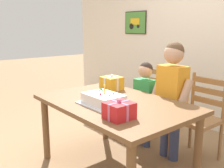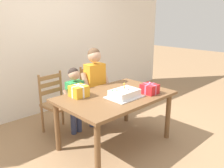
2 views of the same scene
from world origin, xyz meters
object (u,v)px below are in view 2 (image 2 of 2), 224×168
object	(u,v)px
child_older	(95,80)
child_younger	(75,94)
birthday_cake	(124,94)
chair_left	(57,103)
dining_table	(115,101)
chair_right	(95,92)
gift_box_red_large	(150,89)
gift_box_beside_cake	(79,91)

from	to	relation	value
child_older	child_younger	xyz separation A→B (m)	(-0.39, 0.00, -0.15)
child_younger	birthday_cake	bearing A→B (deg)	-73.77
child_older	chair_left	bearing A→B (deg)	157.21
dining_table	chair_right	size ratio (longest dim) A/B	1.63
birthday_cake	chair_left	bearing A→B (deg)	111.25
gift_box_red_large	gift_box_beside_cake	world-z (taller)	gift_box_beside_cake
gift_box_beside_cake	chair_right	xyz separation A→B (m)	(0.76, 0.59, -0.33)
birthday_cake	gift_box_red_large	distance (m)	0.39
child_older	dining_table	bearing A→B (deg)	-105.56
gift_box_beside_cake	child_younger	bearing A→B (deg)	63.32
chair_right	gift_box_beside_cake	bearing A→B (deg)	-142.28
chair_left	child_younger	bearing A→B (deg)	-54.25
birthday_cake	dining_table	bearing A→B (deg)	97.85
dining_table	birthday_cake	size ratio (longest dim) A/B	3.41
chair_left	child_younger	world-z (taller)	child_younger
chair_right	child_older	world-z (taller)	child_older
birthday_cake	chair_left	world-z (taller)	chair_left
chair_right	child_younger	xyz separation A→B (m)	(-0.58, -0.23, 0.16)
dining_table	chair_right	bearing A→B (deg)	66.86
gift_box_red_large	chair_right	size ratio (longest dim) A/B	0.23
dining_table	chair_left	xyz separation A→B (m)	(-0.38, 0.88, -0.17)
dining_table	chair_right	world-z (taller)	chair_right
gift_box_beside_cake	dining_table	bearing A→B (deg)	-36.28
chair_left	gift_box_red_large	bearing A→B (deg)	-56.46
gift_box_beside_cake	chair_left	size ratio (longest dim) A/B	0.23
dining_table	gift_box_beside_cake	size ratio (longest dim) A/B	7.09
chair_left	child_younger	xyz separation A→B (m)	(0.17, -0.23, 0.16)
gift_box_beside_cake	gift_box_red_large	bearing A→B (deg)	-35.84
dining_table	gift_box_red_large	size ratio (longest dim) A/B	7.11
child_younger	chair_left	bearing A→B (deg)	125.75
gift_box_beside_cake	birthday_cake	bearing A→B (deg)	-46.57
gift_box_red_large	child_older	bearing A→B (deg)	102.65
birthday_cake	gift_box_beside_cake	size ratio (longest dim) A/B	2.08
gift_box_beside_cake	chair_right	distance (m)	1.02
child_older	child_younger	bearing A→B (deg)	179.92
dining_table	child_younger	distance (m)	0.68
gift_box_red_large	chair_right	bearing A→B (deg)	90.49
child_older	gift_box_red_large	bearing A→B (deg)	-77.35
dining_table	gift_box_beside_cake	xyz separation A→B (m)	(-0.39, 0.29, 0.16)
child_younger	dining_table	bearing A→B (deg)	-71.94
child_older	child_younger	size ratio (longest dim) A/B	1.24
birthday_cake	gift_box_beside_cake	distance (m)	0.60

